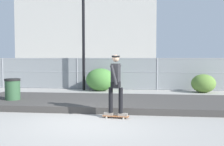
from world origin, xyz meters
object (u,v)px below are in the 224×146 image
at_px(parked_car_mid, 164,73).
at_px(shrub_left, 101,80).
at_px(skater, 116,81).
at_px(trash_bin, 13,92).
at_px(street_lamp, 83,9).
at_px(parked_car_near, 71,72).
at_px(shrub_center, 203,83).
at_px(skateboard, 116,116).

distance_m(parked_car_mid, shrub_left, 5.29).
height_order(skater, trash_bin, skater).
distance_m(street_lamp, parked_car_mid, 7.01).
bearing_deg(parked_car_near, shrub_center, -23.90).
bearing_deg(skateboard, trash_bin, 158.09).
xyz_separation_m(skateboard, trash_bin, (-4.16, 1.67, 0.46)).
bearing_deg(skater, shrub_left, 103.11).
bearing_deg(street_lamp, shrub_left, -12.36).
bearing_deg(shrub_center, shrub_left, 178.67).
xyz_separation_m(skateboard, shrub_center, (4.03, 6.36, 0.43)).
bearing_deg(parked_car_mid, street_lamp, -144.73).
distance_m(parked_car_mid, shrub_center, 4.16).
bearing_deg(street_lamp, parked_car_near, 116.88).
relative_size(skater, parked_car_near, 0.41).
distance_m(street_lamp, shrub_center, 7.74).
bearing_deg(shrub_left, trash_bin, -118.78).
distance_m(skater, trash_bin, 4.52).
bearing_deg(street_lamp, skateboard, -69.40).
relative_size(street_lamp, trash_bin, 7.26).
bearing_deg(skater, parked_car_near, 112.73).
xyz_separation_m(parked_car_near, shrub_center, (8.22, -3.64, -0.35)).
bearing_deg(skater, trash_bin, 158.09).
xyz_separation_m(skateboard, parked_car_mid, (2.32, 10.13, 0.78)).
relative_size(parked_car_mid, shrub_left, 2.71).
bearing_deg(shrub_left, skateboard, -76.89).
distance_m(skater, street_lamp, 7.96).
xyz_separation_m(skater, parked_car_near, (-4.19, 10.00, -0.28)).
distance_m(skateboard, street_lamp, 8.48).
bearing_deg(trash_bin, skater, -21.91).
xyz_separation_m(shrub_center, trash_bin, (-8.19, -4.69, 0.03)).
height_order(shrub_left, shrub_center, shrub_left).
bearing_deg(parked_car_mid, skater, -102.88).
xyz_separation_m(parked_car_near, shrub_left, (2.68, -3.51, -0.21)).
bearing_deg(shrub_left, skater, -76.89).
height_order(skateboard, shrub_center, shrub_center).
bearing_deg(shrub_center, parked_car_near, 156.10).
distance_m(parked_car_near, parked_car_mid, 6.51).
height_order(skateboard, shrub_left, shrub_left).
xyz_separation_m(street_lamp, trash_bin, (-1.63, -5.04, -4.07)).
bearing_deg(parked_car_near, parked_car_mid, 1.13).
xyz_separation_m(parked_car_mid, shrub_left, (-3.83, -3.64, -0.21)).
bearing_deg(trash_bin, street_lamp, 72.02).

